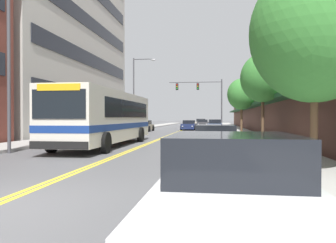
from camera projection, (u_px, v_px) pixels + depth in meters
name	position (u px, v px, depth m)	size (l,w,h in m)	color
ground_plane	(182.00, 130.00, 42.77)	(240.00, 240.00, 0.00)	#565659
sidewalk_left	(130.00, 129.00, 43.74)	(2.91, 106.00, 0.16)	#9E9B96
sidewalk_right	(236.00, 130.00, 41.79)	(2.91, 106.00, 0.16)	#9E9B96
centre_line	(182.00, 130.00, 42.77)	(0.34, 106.00, 0.01)	yellow
storefront_row_right	(282.00, 103.00, 40.96)	(9.10, 68.00, 7.07)	brown
city_bus	(107.00, 116.00, 19.48)	(2.96, 12.05, 3.11)	silver
car_beige_parked_left_mid	(144.00, 126.00, 39.69)	(2.10, 4.26, 1.33)	#BCAD89
car_red_parked_left_far	(130.00, 128.00, 33.45)	(2.18, 4.89, 1.29)	maroon
car_white_parked_right_foreground	(233.00, 199.00, 4.03)	(2.09, 4.32, 1.46)	white
car_slate_blue_parked_right_mid	(215.00, 125.00, 42.55)	(2.05, 4.89, 1.43)	#475675
car_silver_parked_right_far	(217.00, 135.00, 21.36)	(1.99, 4.25, 1.20)	#B7B7BC
car_black_parked_right_end	(216.00, 143.00, 13.26)	(2.10, 4.14, 1.37)	black
car_navy_moving_lead	(189.00, 125.00, 44.03)	(2.01, 4.92, 1.31)	#19234C
car_champagne_moving_second	(201.00, 123.00, 61.04)	(2.15, 4.52, 1.43)	beige
car_dark_grey_moving_third	(203.00, 124.00, 54.96)	(2.14, 4.42, 1.34)	#38383D
traffic_signal_mast	(204.00, 94.00, 44.92)	(7.30, 0.38, 6.91)	#47474C
street_lamp_left_near	(15.00, 44.00, 15.19)	(2.44, 0.28, 8.66)	#47474C
street_lamp_left_far	(137.00, 88.00, 38.83)	(2.76, 0.28, 8.73)	#47474C
street_tree_right_near	(314.00, 33.00, 9.18)	(3.60, 3.60, 5.88)	brown
street_tree_right_mid	(263.00, 78.00, 19.32)	(2.63, 2.63, 5.30)	brown
street_tree_right_far	(241.00, 94.00, 30.68)	(2.66, 2.66, 5.17)	brown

